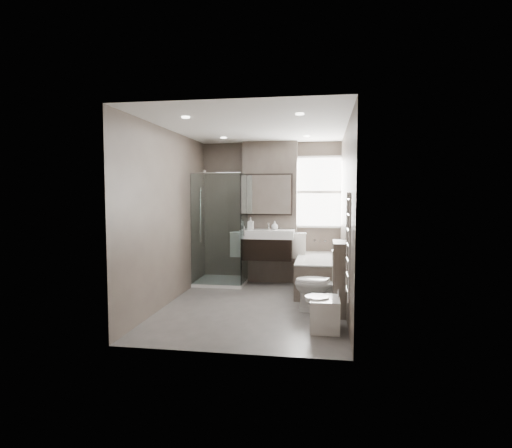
% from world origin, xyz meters
% --- Properties ---
extents(room, '(2.70, 3.90, 2.70)m').
position_xyz_m(room, '(0.00, 0.00, 1.30)').
color(room, '#55514E').
rests_on(room, ground).
extents(vanity_pier, '(1.00, 0.25, 2.60)m').
position_xyz_m(vanity_pier, '(0.00, 1.77, 1.30)').
color(vanity_pier, '#554B43').
rests_on(vanity_pier, ground).
extents(vanity, '(0.95, 0.47, 0.66)m').
position_xyz_m(vanity, '(0.00, 1.43, 0.74)').
color(vanity, black).
rests_on(vanity, vanity_pier).
extents(mirror_cabinet, '(0.86, 0.08, 0.76)m').
position_xyz_m(mirror_cabinet, '(0.00, 1.61, 1.63)').
color(mirror_cabinet, black).
rests_on(mirror_cabinet, vanity_pier).
extents(towel_left, '(0.24, 0.06, 0.44)m').
position_xyz_m(towel_left, '(-0.56, 1.40, 0.72)').
color(towel_left, silver).
rests_on(towel_left, vanity_pier).
extents(towel_right, '(0.24, 0.06, 0.44)m').
position_xyz_m(towel_right, '(0.56, 1.40, 0.72)').
color(towel_right, silver).
rests_on(towel_right, vanity_pier).
extents(shower_enclosure, '(0.90, 0.90, 2.00)m').
position_xyz_m(shower_enclosure, '(-0.75, 1.35, 0.49)').
color(shower_enclosure, white).
rests_on(shower_enclosure, ground).
extents(bathtub, '(0.75, 1.60, 0.57)m').
position_xyz_m(bathtub, '(0.92, 1.10, 0.32)').
color(bathtub, '#554B43').
rests_on(bathtub, ground).
extents(window, '(0.98, 0.06, 1.33)m').
position_xyz_m(window, '(0.90, 1.88, 1.68)').
color(window, white).
rests_on(window, room).
extents(toilet, '(0.84, 0.59, 0.78)m').
position_xyz_m(toilet, '(0.97, -0.19, 0.39)').
color(toilet, white).
rests_on(toilet, ground).
extents(cistern_box, '(0.19, 0.55, 1.00)m').
position_xyz_m(cistern_box, '(1.21, -0.25, 0.50)').
color(cistern_box, '#554B43').
rests_on(cistern_box, ground).
extents(bidet, '(0.42, 0.49, 0.51)m').
position_xyz_m(bidet, '(1.01, -0.96, 0.21)').
color(bidet, white).
rests_on(bidet, ground).
extents(towel_radiator, '(0.03, 0.49, 1.10)m').
position_xyz_m(towel_radiator, '(1.25, -1.60, 1.12)').
color(towel_radiator, silver).
rests_on(towel_radiator, room).
extents(soap_bottle_a, '(0.10, 0.10, 0.22)m').
position_xyz_m(soap_bottle_a, '(-0.31, 1.43, 1.11)').
color(soap_bottle_a, white).
rests_on(soap_bottle_a, vanity).
extents(soap_bottle_b, '(0.12, 0.12, 0.15)m').
position_xyz_m(soap_bottle_b, '(0.12, 1.47, 1.08)').
color(soap_bottle_b, white).
rests_on(soap_bottle_b, vanity).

